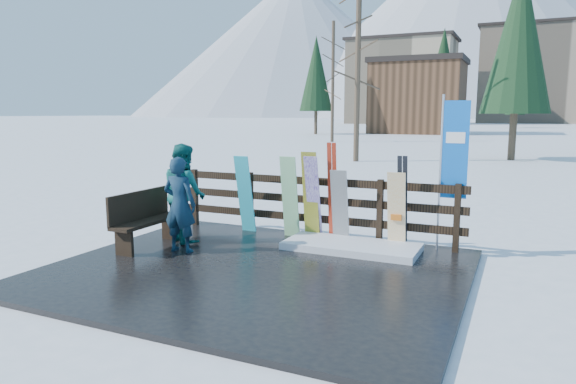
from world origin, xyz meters
The scene contains 19 objects.
ground centered at (0.00, 0.00, 0.00)m, with size 700.00×700.00×0.00m, color white.
deck centered at (0.00, 0.00, 0.04)m, with size 6.00×5.00×0.08m, color black.
fence centered at (0.00, 2.20, 0.74)m, with size 5.60×0.10×1.15m.
snow_patch centered at (0.98, 1.60, 0.14)m, with size 2.25×1.00×0.12m, color white.
bench centered at (-2.34, 0.32, 0.60)m, with size 0.41×1.50×0.97m.
snowboard_0 centered at (-1.29, 1.98, 0.83)m, with size 0.30×0.03×1.53m, color #2DC1D6.
snowboard_1 centered at (-0.34, 1.98, 0.84)m, with size 0.31×0.03×1.53m, color white.
snowboard_2 centered at (0.07, 1.98, 0.89)m, with size 0.29×0.03×1.63m, color #FFF830.
snowboard_3 centered at (0.12, 1.98, 0.85)m, with size 0.25×0.03×1.58m, color white.
snowboard_4 centered at (0.63, 1.98, 0.74)m, with size 0.30×0.03×1.33m, color black.
snowboard_5 centered at (1.64, 1.98, 0.74)m, with size 0.30×0.03×1.34m, color white.
ski_pair_a centered at (0.47, 2.05, 0.97)m, with size 0.16×0.20×1.79m.
ski_pair_b centered at (1.72, 2.05, 0.88)m, with size 0.17×0.25×1.60m.
rental_flag centered at (2.46, 2.25, 1.69)m, with size 0.45×0.04×2.60m.
person_front centered at (-1.59, 0.31, 0.88)m, with size 0.58×0.38×1.59m, color #183D4E.
person_back centered at (-1.95, 0.95, 0.96)m, with size 0.86×0.67×1.77m, color #115E59.
resort_buildings centered at (1.03, 115.41, 9.81)m, with size 73.00×87.60×22.60m.
trees centered at (3.81, 47.85, 5.63)m, with size 42.00×68.66×12.51m.
mountains centered at (-10.50, 328.41, 50.20)m, with size 520.00×260.00×120.00m.
Camera 1 is at (3.52, -6.53, 2.38)m, focal length 32.00 mm.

